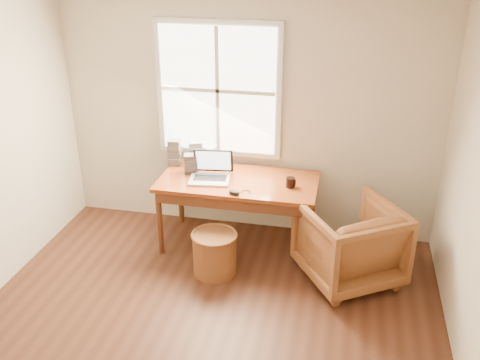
{
  "coord_description": "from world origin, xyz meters",
  "views": [
    {
      "loc": [
        1.05,
        -2.99,
        3.0
      ],
      "look_at": [
        0.05,
        1.65,
        0.82
      ],
      "focal_mm": 40.0,
      "sensor_mm": 36.0,
      "label": 1
    }
  ],
  "objects_px": {
    "desk": "(238,182)",
    "armchair": "(350,243)",
    "wicker_stool": "(215,254)",
    "laptop": "(209,166)",
    "coffee_mug": "(290,182)",
    "cd_stack_a": "(196,153)"
  },
  "relations": [
    {
      "from": "desk",
      "to": "armchair",
      "type": "distance_m",
      "value": 1.26
    },
    {
      "from": "desk",
      "to": "coffee_mug",
      "type": "height_order",
      "value": "coffee_mug"
    },
    {
      "from": "wicker_stool",
      "to": "coffee_mug",
      "type": "relative_size",
      "value": 4.28
    },
    {
      "from": "wicker_stool",
      "to": "cd_stack_a",
      "type": "height_order",
      "value": "cd_stack_a"
    },
    {
      "from": "wicker_stool",
      "to": "laptop",
      "type": "bearing_deg",
      "value": 109.47
    },
    {
      "from": "desk",
      "to": "laptop",
      "type": "height_order",
      "value": "laptop"
    },
    {
      "from": "cd_stack_a",
      "to": "laptop",
      "type": "bearing_deg",
      "value": -56.42
    },
    {
      "from": "armchair",
      "to": "laptop",
      "type": "bearing_deg",
      "value": -44.39
    },
    {
      "from": "desk",
      "to": "wicker_stool",
      "type": "height_order",
      "value": "desk"
    },
    {
      "from": "laptop",
      "to": "cd_stack_a",
      "type": "relative_size",
      "value": 1.67
    },
    {
      "from": "laptop",
      "to": "cd_stack_a",
      "type": "xyz_separation_m",
      "value": [
        -0.25,
        0.37,
        -0.03
      ]
    },
    {
      "from": "armchair",
      "to": "desk",
      "type": "bearing_deg",
      "value": -51.33
    },
    {
      "from": "desk",
      "to": "coffee_mug",
      "type": "bearing_deg",
      "value": -6.17
    },
    {
      "from": "armchair",
      "to": "laptop",
      "type": "xyz_separation_m",
      "value": [
        -1.43,
        0.29,
        0.52
      ]
    },
    {
      "from": "desk",
      "to": "wicker_stool",
      "type": "xyz_separation_m",
      "value": [
        -0.11,
        -0.57,
        -0.52
      ]
    },
    {
      "from": "armchair",
      "to": "cd_stack_a",
      "type": "relative_size",
      "value": 3.16
    },
    {
      "from": "coffee_mug",
      "to": "cd_stack_a",
      "type": "distance_m",
      "value": 1.11
    },
    {
      "from": "wicker_stool",
      "to": "coffee_mug",
      "type": "distance_m",
      "value": 1.01
    },
    {
      "from": "coffee_mug",
      "to": "desk",
      "type": "bearing_deg",
      "value": 153.44
    },
    {
      "from": "desk",
      "to": "wicker_stool",
      "type": "bearing_deg",
      "value": -100.99
    },
    {
      "from": "armchair",
      "to": "cd_stack_a",
      "type": "distance_m",
      "value": 1.86
    },
    {
      "from": "armchair",
      "to": "wicker_stool",
      "type": "distance_m",
      "value": 1.28
    }
  ]
}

